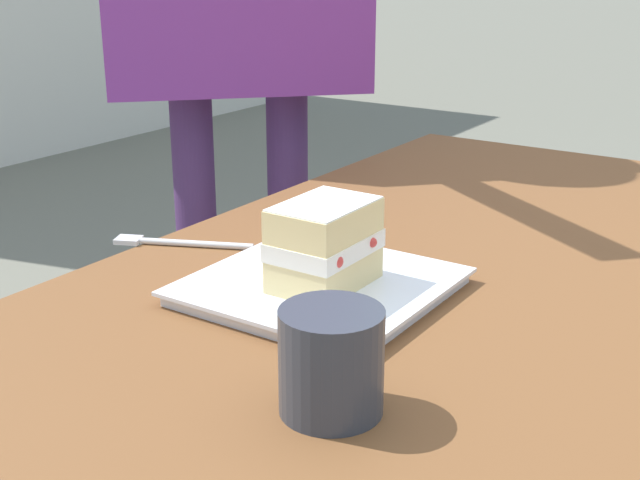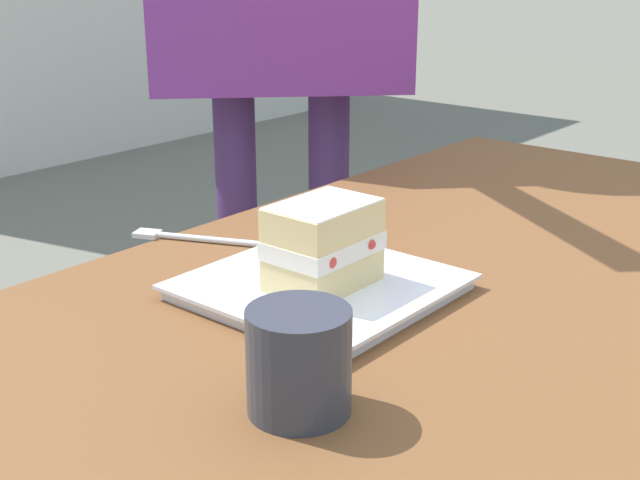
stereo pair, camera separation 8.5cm
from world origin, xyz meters
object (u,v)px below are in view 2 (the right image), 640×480
dessert_plate (320,287)px  dessert_fork (190,238)px  patio_table (623,396)px  cake_slice (323,244)px  coffee_cup (299,360)px

dessert_plate → dessert_fork: bearing=83.3°
patio_table → cake_slice: size_ratio=11.08×
dessert_plate → cake_slice: bearing=-127.0°
patio_table → coffee_cup: coffee_cup is taller
dessert_plate → cake_slice: size_ratio=2.21×
dessert_plate → coffee_cup: size_ratio=2.87×
dessert_plate → dessert_fork: (0.03, 0.23, -0.00)m
patio_table → cake_slice: bearing=125.2°
cake_slice → dessert_fork: cake_slice is taller
cake_slice → dessert_fork: 0.25m
dessert_plate → coffee_cup: bearing=-144.2°
dessert_fork → coffee_cup: (-0.21, -0.36, 0.04)m
dessert_fork → cake_slice: bearing=-98.3°
dessert_plate → cake_slice: 0.05m
dessert_plate → coffee_cup: coffee_cup is taller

